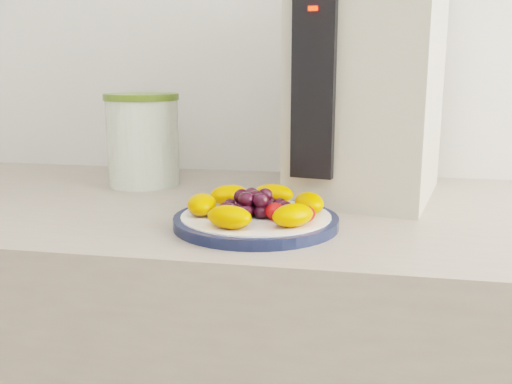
# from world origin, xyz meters

# --- Properties ---
(plate_rim) EXTENTS (0.23, 0.23, 0.01)m
(plate_rim) POSITION_xyz_m (0.01, 1.06, 0.91)
(plate_rim) COLOR #131C3B
(plate_rim) RESTS_ON counter
(plate_face) EXTENTS (0.21, 0.21, 0.02)m
(plate_face) POSITION_xyz_m (0.01, 1.06, 0.91)
(plate_face) COLOR white
(plate_face) RESTS_ON counter
(canister) EXTENTS (0.18, 0.18, 0.16)m
(canister) POSITION_xyz_m (-0.26, 1.31, 0.98)
(canister) COLOR #3C621B
(canister) RESTS_ON counter
(canister_lid) EXTENTS (0.19, 0.19, 0.01)m
(canister_lid) POSITION_xyz_m (-0.26, 1.31, 1.07)
(canister_lid) COLOR #4D6920
(canister_lid) RESTS_ON canister
(appliance_body) EXTENTS (0.27, 0.34, 0.38)m
(appliance_body) POSITION_xyz_m (0.16, 1.31, 1.09)
(appliance_body) COLOR #BCB5A2
(appliance_body) RESTS_ON counter
(appliance_panel) EXTENTS (0.07, 0.03, 0.28)m
(appliance_panel) POSITION_xyz_m (0.07, 1.17, 1.10)
(appliance_panel) COLOR black
(appliance_panel) RESTS_ON appliance_body
(appliance_led) EXTENTS (0.01, 0.01, 0.01)m
(appliance_led) POSITION_xyz_m (0.07, 1.15, 1.20)
(appliance_led) COLOR #FF0C05
(appliance_led) RESTS_ON appliance_panel
(fruit_plate) EXTENTS (0.20, 0.20, 0.04)m
(fruit_plate) POSITION_xyz_m (0.01, 1.06, 0.93)
(fruit_plate) COLOR orange
(fruit_plate) RESTS_ON plate_face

